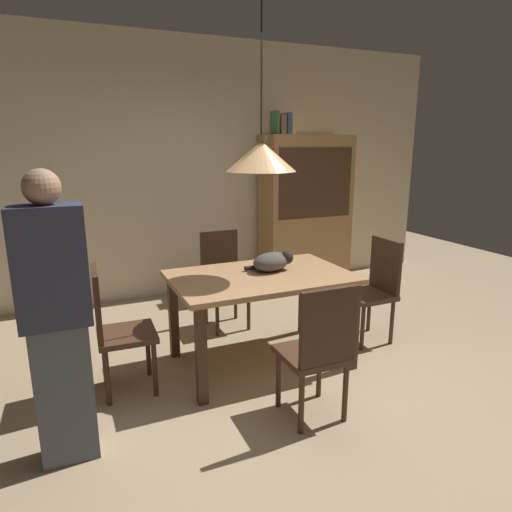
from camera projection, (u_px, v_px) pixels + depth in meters
The scene contains 15 objects.
ground at pixel (305, 395), 3.22m from camera, with size 10.00×10.00×0.00m, color tan.
back_wall at pixel (194, 170), 5.21m from camera, with size 6.40×0.10×2.90m, color beige.
dining_table at pixel (261, 287), 3.56m from camera, with size 1.40×0.90×0.75m.
chair_far_back at pixel (223, 275), 4.37m from camera, with size 0.41×0.41×0.93m.
chair_left_side at pixel (114, 325), 3.15m from camera, with size 0.42×0.42×0.93m.
chair_right_side at pixel (375, 286), 4.04m from camera, with size 0.40×0.40×0.93m.
chair_near_front at pixel (319, 348), 2.81m from camera, with size 0.40×0.40×0.93m.
cat_sleeping at pixel (273, 261), 3.63m from camera, with size 0.40×0.31×0.16m.
pendant_lamp at pixel (261, 156), 3.31m from camera, with size 0.52×0.52×1.30m.
hutch_bookcase at pixel (305, 215), 5.57m from camera, with size 1.12×0.45×1.85m.
book_green_slim at pixel (275, 123), 5.13m from camera, with size 0.03×0.20×0.26m, color #427A4C.
book_brown_thick at pixel (279, 125), 5.16m from camera, with size 0.06×0.24×0.22m, color brown.
book_blue_wide at pixel (285, 124), 5.19m from camera, with size 0.06×0.24×0.24m, color #384C93.
book_yellow_short at pixel (290, 127), 5.22m from camera, with size 0.04×0.20×0.18m, color gold.
person_standing at pixel (57, 322), 2.41m from camera, with size 0.36×0.22×1.64m.
Camera 1 is at (-1.48, -2.49, 1.76)m, focal length 31.57 mm.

